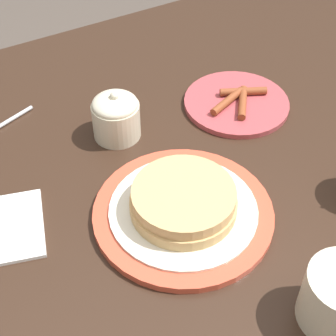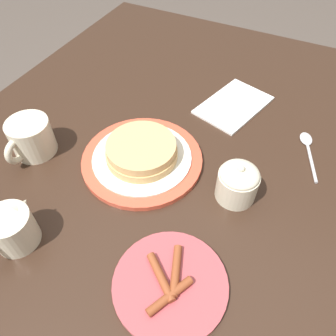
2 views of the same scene
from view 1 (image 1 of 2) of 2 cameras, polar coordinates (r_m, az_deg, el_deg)
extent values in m
cube|color=#332116|center=(0.81, 1.07, -2.78)|extent=(1.44, 1.05, 0.03)
cube|color=#332116|center=(1.65, 12.37, 7.05)|extent=(0.07, 0.07, 0.74)
cylinder|color=#DB5138|center=(0.75, 1.69, -5.02)|extent=(0.26, 0.26, 0.01)
cylinder|color=white|center=(0.75, 1.70, -4.62)|extent=(0.22, 0.22, 0.00)
cylinder|color=tan|center=(0.74, 1.72, -4.04)|extent=(0.15, 0.15, 0.02)
cylinder|color=tan|center=(0.72, 1.75, -3.05)|extent=(0.15, 0.15, 0.02)
cylinder|color=#B2474C|center=(0.95, 7.58, 7.15)|extent=(0.19, 0.19, 0.01)
cylinder|color=brown|center=(0.94, 6.60, 7.36)|extent=(0.09, 0.04, 0.01)
cylinder|color=brown|center=(0.96, 8.34, 8.39)|extent=(0.08, 0.05, 0.01)
cylinder|color=brown|center=(0.94, 8.27, 7.17)|extent=(0.06, 0.08, 0.01)
cylinder|color=beige|center=(0.87, -5.75, 5.28)|extent=(0.08, 0.08, 0.06)
ellipsoid|color=beige|center=(0.85, -5.91, 7.05)|extent=(0.08, 0.08, 0.03)
sphere|color=beige|center=(0.84, -5.99, 7.92)|extent=(0.01, 0.01, 0.01)
cylinder|color=silver|center=(0.95, -17.42, 4.89)|extent=(0.11, 0.04, 0.01)
camera|label=2|loc=(0.95, 19.44, 40.28)|focal=35.00mm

